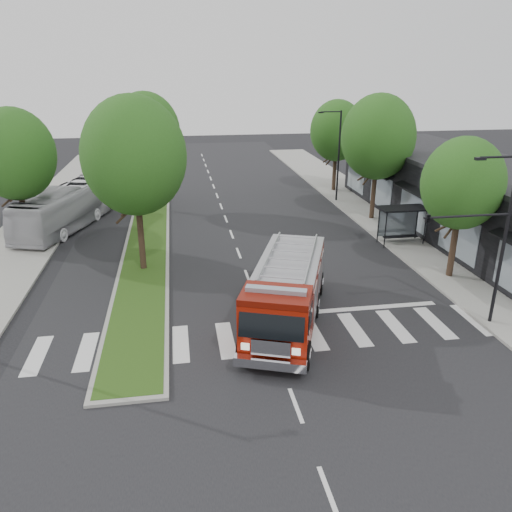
{
  "coord_description": "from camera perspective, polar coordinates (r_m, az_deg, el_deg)",
  "views": [
    {
      "loc": [
        -3.8,
        -22.45,
        11.35
      ],
      "look_at": [
        0.27,
        2.57,
        1.8
      ],
      "focal_mm": 35.0,
      "sensor_mm": 36.0,
      "label": 1
    }
  ],
  "objects": [
    {
      "name": "sidewalk_right",
      "position": [
        38.03,
        16.63,
        2.51
      ],
      "size": [
        5.0,
        80.0,
        0.15
      ],
      "primitive_type": "cube",
      "color": "gray",
      "rests_on": "ground"
    },
    {
      "name": "tree_median_near",
      "position": [
        28.89,
        -13.75,
        11.04
      ],
      "size": [
        5.8,
        5.8,
        10.16
      ],
      "color": "black",
      "rests_on": "ground"
    },
    {
      "name": "tree_left_mid",
      "position": [
        36.3,
        -25.91,
        10.4
      ],
      "size": [
        5.2,
        5.2,
        9.16
      ],
      "color": "black",
      "rests_on": "ground"
    },
    {
      "name": "tree_right_near",
      "position": [
        29.43,
        22.52,
        7.63
      ],
      "size": [
        4.4,
        4.4,
        8.05
      ],
      "color": "black",
      "rests_on": "ground"
    },
    {
      "name": "tree_right_mid",
      "position": [
        39.83,
        13.78,
        13.06
      ],
      "size": [
        5.6,
        5.6,
        9.72
      ],
      "color": "black",
      "rests_on": "ground"
    },
    {
      "name": "city_bus",
      "position": [
        40.04,
        -20.85,
        5.19
      ],
      "size": [
        6.1,
        11.77,
        3.2
      ],
      "primitive_type": "imported",
      "rotation": [
        0.0,
        0.0,
        -0.31
      ],
      "color": "#B3B3B8",
      "rests_on": "ground"
    },
    {
      "name": "streetlight_right_near",
      "position": [
        24.16,
        24.99,
        2.61
      ],
      "size": [
        4.08,
        0.22,
        8.0
      ],
      "color": "black",
      "rests_on": "ground"
    },
    {
      "name": "storefront_row",
      "position": [
        39.55,
        22.92,
        6.08
      ],
      "size": [
        8.0,
        30.0,
        5.0
      ],
      "primitive_type": "cube",
      "color": "black",
      "rests_on": "ground"
    },
    {
      "name": "sidewalk_left",
      "position": [
        35.98,
        -26.0,
        0.22
      ],
      "size": [
        5.0,
        80.0,
        0.15
      ],
      "primitive_type": "cube",
      "color": "gray",
      "rests_on": "ground"
    },
    {
      "name": "streetlight_right_far",
      "position": [
        45.27,
        9.27,
        11.65
      ],
      "size": [
        2.11,
        0.2,
        8.0
      ],
      "color": "black",
      "rests_on": "ground"
    },
    {
      "name": "ground",
      "position": [
        25.44,
        0.33,
        -5.85
      ],
      "size": [
        140.0,
        140.0,
        0.0
      ],
      "primitive_type": "plane",
      "color": "black",
      "rests_on": "ground"
    },
    {
      "name": "fire_engine",
      "position": [
        23.29,
        3.53,
        -4.2
      ],
      "size": [
        5.94,
        9.89,
        3.29
      ],
      "rotation": [
        0.0,
        0.0,
        -0.35
      ],
      "color": "#600E05",
      "rests_on": "ground"
    },
    {
      "name": "median",
      "position": [
        42.05,
        -11.94,
        4.64
      ],
      "size": [
        3.0,
        50.0,
        0.15
      ],
      "color": "gray",
      "rests_on": "ground"
    },
    {
      "name": "bus_shelter",
      "position": [
        35.33,
        16.31,
        4.52
      ],
      "size": [
        3.2,
        1.6,
        2.61
      ],
      "color": "black",
      "rests_on": "ground"
    },
    {
      "name": "tree_right_far",
      "position": [
        49.22,
        9.2,
        13.96
      ],
      "size": [
        5.0,
        5.0,
        8.73
      ],
      "color": "black",
      "rests_on": "ground"
    },
    {
      "name": "tree_median_far",
      "position": [
        42.78,
        -12.49,
        13.65
      ],
      "size": [
        5.6,
        5.6,
        9.72
      ],
      "color": "black",
      "rests_on": "ground"
    }
  ]
}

